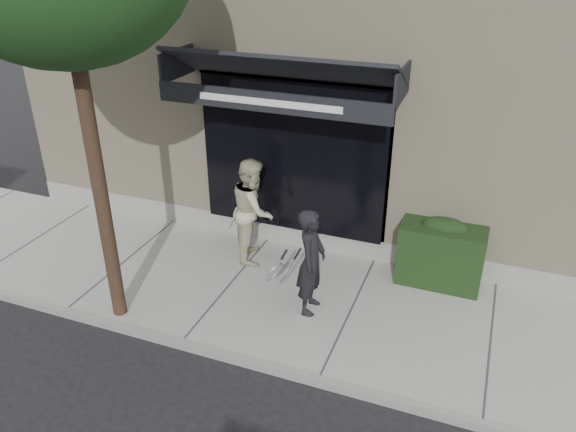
% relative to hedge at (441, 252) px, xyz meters
% --- Properties ---
extents(ground, '(80.00, 80.00, 0.00)m').
position_rel_hedge_xyz_m(ground, '(-1.10, -1.25, -0.66)').
color(ground, black).
rests_on(ground, ground).
extents(sidewalk, '(20.00, 3.00, 0.12)m').
position_rel_hedge_xyz_m(sidewalk, '(-1.10, -1.25, -0.60)').
color(sidewalk, gray).
rests_on(sidewalk, ground).
extents(curb, '(20.00, 0.10, 0.14)m').
position_rel_hedge_xyz_m(curb, '(-1.10, -2.80, -0.59)').
color(curb, gray).
rests_on(curb, ground).
extents(building_facade, '(14.30, 8.04, 5.64)m').
position_rel_hedge_xyz_m(building_facade, '(-1.11, 3.71, 2.08)').
color(building_facade, beige).
rests_on(building_facade, ground).
extents(hedge, '(1.30, 0.70, 1.14)m').
position_rel_hedge_xyz_m(hedge, '(0.00, 0.00, 0.00)').
color(hedge, black).
rests_on(hedge, sidewalk).
extents(pedestrian_front, '(0.78, 0.84, 1.65)m').
position_rel_hedge_xyz_m(pedestrian_front, '(-1.69, -1.46, 0.29)').
color(pedestrian_front, black).
rests_on(pedestrian_front, sidewalk).
extents(pedestrian_back, '(0.94, 1.06, 1.80)m').
position_rel_hedge_xyz_m(pedestrian_back, '(-3.09, -0.35, 0.36)').
color(pedestrian_back, beige).
rests_on(pedestrian_back, sidewalk).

